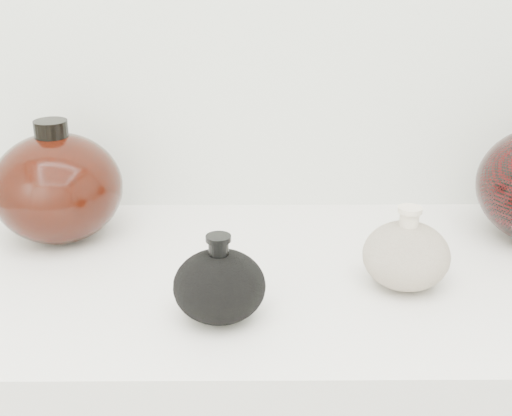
{
  "coord_description": "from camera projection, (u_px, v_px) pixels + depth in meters",
  "views": [
    {
      "loc": [
        -0.04,
        0.07,
        1.35
      ],
      "look_at": [
        -0.04,
        0.92,
        1.01
      ],
      "focal_mm": 50.0,
      "sensor_mm": 36.0,
      "label": 1
    }
  ],
  "objects": [
    {
      "name": "cream_gourd_vase",
      "position": [
        406.0,
        255.0,
        0.93
      ],
      "size": [
        0.15,
        0.15,
        0.11
      ],
      "color": "#C0A691",
      "rests_on": "display_counter"
    },
    {
      "name": "black_gourd_vase",
      "position": [
        219.0,
        285.0,
        0.86
      ],
      "size": [
        0.15,
        0.15,
        0.11
      ],
      "color": "black",
      "rests_on": "display_counter"
    },
    {
      "name": "left_round_pot",
      "position": [
        57.0,
        187.0,
        1.06
      ],
      "size": [
        0.23,
        0.23,
        0.18
      ],
      "color": "black",
      "rests_on": "display_counter"
    },
    {
      "name": "room",
      "position": [
        393.0,
        119.0,
        0.21
      ],
      "size": [
        3.04,
        2.42,
        2.64
      ],
      "color": "slate",
      "rests_on": "ground"
    }
  ]
}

